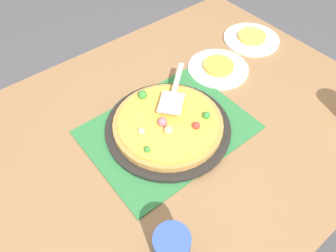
% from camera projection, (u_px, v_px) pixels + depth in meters
% --- Properties ---
extents(ground_plane, '(8.00, 8.00, 0.00)m').
position_uv_depth(ground_plane, '(168.00, 227.00, 1.55)').
color(ground_plane, '#4C4C51').
extents(dining_table, '(1.40, 1.00, 0.75)m').
position_uv_depth(dining_table, '(168.00, 151.00, 1.06)').
color(dining_table, olive).
rests_on(dining_table, ground_plane).
extents(placemat, '(0.48, 0.36, 0.01)m').
position_uv_depth(placemat, '(168.00, 130.00, 0.97)').
color(placemat, '#2D753D').
rests_on(placemat, dining_table).
extents(pizza_pan, '(0.38, 0.38, 0.01)m').
position_uv_depth(pizza_pan, '(168.00, 127.00, 0.97)').
color(pizza_pan, black).
rests_on(pizza_pan, placemat).
extents(pizza, '(0.33, 0.33, 0.05)m').
position_uv_depth(pizza, '(168.00, 123.00, 0.95)').
color(pizza, '#B78442').
rests_on(pizza, pizza_pan).
extents(plate_near_left, '(0.22, 0.22, 0.01)m').
position_uv_depth(plate_near_left, '(218.00, 68.00, 1.16)').
color(plate_near_left, white).
rests_on(plate_near_left, dining_table).
extents(plate_far_right, '(0.22, 0.22, 0.01)m').
position_uv_depth(plate_far_right, '(251.00, 39.00, 1.27)').
color(plate_far_right, white).
rests_on(plate_far_right, dining_table).
extents(served_slice_left, '(0.11, 0.11, 0.02)m').
position_uv_depth(served_slice_left, '(218.00, 66.00, 1.15)').
color(served_slice_left, gold).
rests_on(served_slice_left, plate_near_left).
extents(served_slice_right, '(0.11, 0.11, 0.02)m').
position_uv_depth(served_slice_right, '(252.00, 36.00, 1.26)').
color(served_slice_right, '#EAB747').
rests_on(served_slice_right, plate_far_right).
extents(cup_near, '(0.08, 0.08, 0.12)m').
position_uv_depth(cup_near, '(172.00, 249.00, 0.69)').
color(cup_near, '#3351AD').
rests_on(cup_near, dining_table).
extents(pizza_server, '(0.20, 0.18, 0.01)m').
position_uv_depth(pizza_server, '(174.00, 92.00, 0.98)').
color(pizza_server, silver).
rests_on(pizza_server, pizza).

